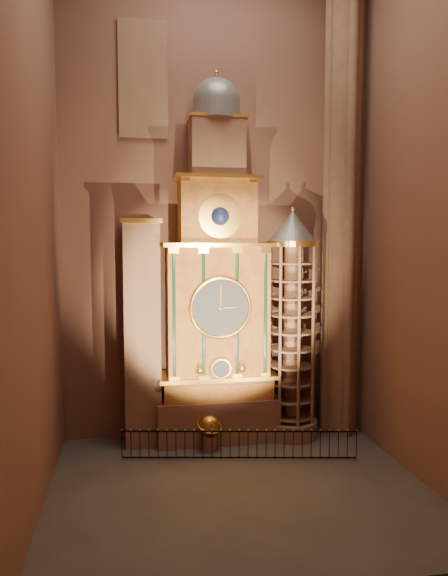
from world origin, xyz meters
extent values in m
plane|color=#383330|center=(0.00, 0.00, 0.00)|extent=(14.00, 14.00, 0.00)
plane|color=brown|center=(0.00, 6.00, 11.00)|extent=(22.00, 0.00, 22.00)
plane|color=brown|center=(-7.00, 0.00, 11.00)|extent=(0.00, 22.00, 22.00)
plane|color=brown|center=(7.00, 0.00, 11.00)|extent=(0.00, 22.00, 22.00)
cube|color=#8C634C|center=(0.00, 5.00, 1.00)|extent=(5.60, 2.20, 2.00)
cube|color=maroon|center=(0.00, 5.00, 2.50)|extent=(5.00, 2.00, 1.00)
cube|color=#FFBE4B|center=(0.00, 4.95, 3.05)|extent=(5.40, 2.30, 0.18)
cube|color=maroon|center=(0.00, 5.00, 6.00)|extent=(4.60, 2.00, 6.00)
cylinder|color=black|center=(-2.05, 4.14, 6.00)|extent=(0.32, 0.32, 5.60)
cylinder|color=black|center=(-0.75, 4.14, 6.00)|extent=(0.32, 0.32, 5.60)
cylinder|color=black|center=(0.75, 4.14, 6.00)|extent=(0.32, 0.32, 5.60)
cylinder|color=black|center=(2.05, 4.14, 6.00)|extent=(0.32, 0.32, 5.60)
cube|color=#FFBE4B|center=(0.00, 4.95, 9.05)|extent=(5.00, 2.25, 0.18)
cylinder|color=#2D3033|center=(0.00, 3.99, 6.30)|extent=(2.60, 0.12, 2.60)
torus|color=#FFBE4B|center=(0.00, 3.94, 6.30)|extent=(2.80, 0.16, 2.80)
cylinder|color=#FFBE4B|center=(0.00, 3.84, 3.60)|extent=(0.90, 0.10, 0.90)
sphere|color=#FFBE4B|center=(-0.95, 3.89, 3.55)|extent=(0.36, 0.36, 0.36)
sphere|color=#FFBE4B|center=(0.95, 3.89, 3.55)|extent=(0.36, 0.36, 0.36)
cube|color=maroon|center=(0.00, 5.00, 10.50)|extent=(3.40, 1.80, 3.00)
sphere|color=#0C0F3F|center=(0.00, 4.09, 10.30)|extent=(0.80, 0.80, 0.80)
cube|color=#FFBE4B|center=(0.00, 4.95, 12.05)|extent=(3.80, 2.00, 0.15)
cube|color=#8C634C|center=(0.00, 5.00, 13.30)|extent=(2.40, 1.60, 2.60)
sphere|color=slate|center=(0.00, 5.00, 15.40)|extent=(2.10, 2.10, 2.10)
cylinder|color=#FFBE4B|center=(0.00, 5.00, 16.30)|extent=(0.14, 0.14, 0.80)
cube|color=#8C634C|center=(-3.40, 5.00, 5.00)|extent=(1.60, 1.40, 10.00)
cube|color=#FFBE4B|center=(-3.40, 4.58, 3.00)|extent=(1.35, 0.10, 2.10)
cube|color=#481B13|center=(-3.40, 4.52, 3.00)|extent=(1.05, 0.04, 1.75)
cube|color=#FFBE4B|center=(-3.40, 4.58, 5.60)|extent=(1.35, 0.10, 2.10)
cube|color=#481B13|center=(-3.40, 4.52, 5.60)|extent=(1.05, 0.04, 1.75)
cube|color=#FFBE4B|center=(-3.40, 4.58, 8.20)|extent=(1.35, 0.10, 2.10)
cube|color=#481B13|center=(-3.40, 4.52, 8.20)|extent=(1.05, 0.04, 1.75)
cube|color=#FFBE4B|center=(-3.40, 5.00, 10.10)|extent=(1.80, 1.60, 0.20)
cylinder|color=#8C634C|center=(3.50, 4.70, 0.40)|extent=(2.50, 2.50, 0.80)
cylinder|color=#8C634C|center=(3.50, 4.70, 4.90)|extent=(0.70, 0.70, 8.20)
cylinder|color=#FFBE4B|center=(3.50, 4.70, 9.10)|extent=(2.40, 2.40, 0.25)
cone|color=slate|center=(3.50, 4.70, 9.90)|extent=(2.30, 2.30, 1.50)
sphere|color=#FFBE4B|center=(3.50, 4.70, 10.70)|extent=(0.20, 0.20, 0.20)
cylinder|color=#8C634C|center=(6.10, 5.00, 11.00)|extent=(1.60, 1.60, 22.00)
cylinder|color=#8C634C|center=(6.90, 5.00, 11.00)|extent=(0.44, 0.44, 22.00)
cylinder|color=#8C634C|center=(5.30, 5.00, 11.00)|extent=(0.44, 0.44, 22.00)
cylinder|color=#8C634C|center=(6.10, 5.80, 11.00)|extent=(0.44, 0.44, 22.00)
cylinder|color=#8C634C|center=(6.10, 4.20, 11.00)|extent=(0.44, 0.44, 22.00)
cube|color=navy|center=(-3.20, 5.94, 16.50)|extent=(2.00, 0.10, 5.00)
cube|color=#8C634C|center=(-3.20, 5.88, 16.50)|extent=(2.20, 0.06, 5.20)
cylinder|color=#8C634C|center=(-0.57, 3.60, 0.35)|extent=(0.60, 0.60, 0.70)
sphere|color=gold|center=(-0.57, 3.60, 1.14)|extent=(0.89, 0.89, 0.89)
torus|color=gold|center=(-0.57, 3.60, 1.14)|extent=(1.41, 1.38, 0.48)
cube|color=black|center=(0.51, 2.39, 1.24)|extent=(9.72, 1.87, 0.05)
cube|color=black|center=(0.51, 2.39, 0.11)|extent=(9.72, 1.87, 0.05)
camera|label=1|loc=(-3.90, -18.12, 9.01)|focal=32.00mm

